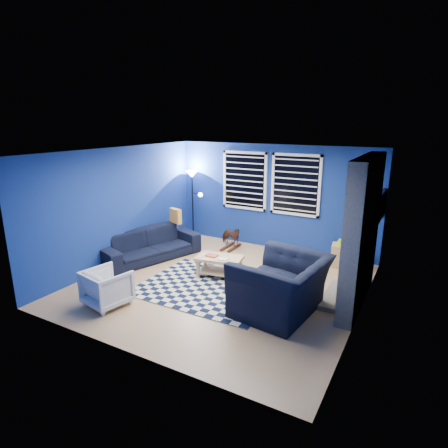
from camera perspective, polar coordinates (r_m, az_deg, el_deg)
name	(u,v)px	position (r m, az deg, el deg)	size (l,w,h in m)	color
floor	(222,284)	(7.25, -0.37, -9.18)	(5.00, 5.00, 0.00)	tan
ceiling	(221,152)	(6.60, -0.41, 10.92)	(5.00, 5.00, 0.00)	white
wall_back	(273,197)	(9.02, 7.49, 4.03)	(5.00, 5.00, 0.00)	navy
wall_left	(120,206)	(8.31, -15.57, 2.59)	(5.00, 5.00, 0.00)	navy
wall_right	(365,243)	(6.04, 20.72, -2.66)	(5.00, 5.00, 0.00)	navy
fireplace	(361,236)	(6.55, 20.16, -1.71)	(0.65, 2.00, 2.50)	gray
window_left	(244,181)	(9.22, 3.13, 6.60)	(1.17, 0.06, 1.42)	black
window_right	(295,185)	(8.74, 10.84, 5.85)	(1.17, 0.06, 1.42)	black
tv	(380,207)	(7.94, 22.74, 2.46)	(0.07, 1.00, 0.58)	black
rug	(210,287)	(7.12, -2.19, -9.61)	(2.50, 2.00, 0.02)	black
sofa	(149,245)	(8.58, -11.30, -3.10)	(0.89, 2.28, 0.67)	black
armchair_big	(281,286)	(6.15, 8.67, -9.30)	(1.26, 1.44, 0.94)	black
armchair_bent	(107,287)	(6.69, -17.38, -9.20)	(0.67, 0.69, 0.63)	gray
rocking_horse	(231,236)	(9.07, 1.02, -1.89)	(0.57, 0.26, 0.49)	#492517
coffee_table	(219,262)	(7.46, -0.72, -5.86)	(0.98, 0.68, 0.45)	tan
cabinet	(345,255)	(8.40, 17.98, -4.57)	(0.63, 0.47, 0.57)	tan
floor_lamp	(193,183)	(9.75, -4.79, 6.19)	(0.48, 0.30, 1.77)	black
throw_pillow	(176,216)	(8.95, -7.39, 1.24)	(0.36, 0.11, 0.34)	gold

